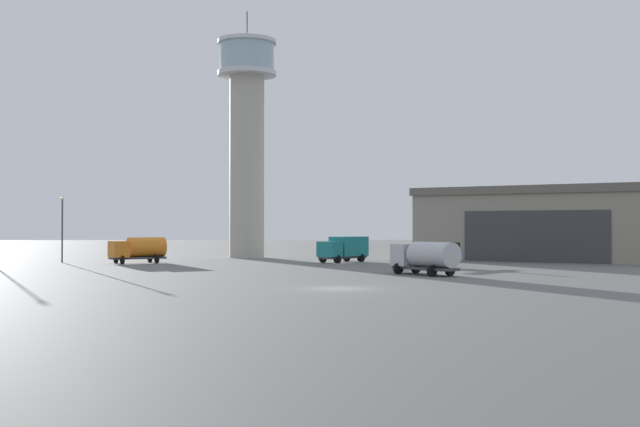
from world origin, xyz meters
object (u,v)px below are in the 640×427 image
truck_box_teal (344,248)px  truck_fuel_tanker_silver (426,256)px  control_tower (247,130)px  airplane_blue (431,255)px  light_post_north (62,223)px  truck_fuel_tanker_orange (138,249)px

truck_box_teal → truck_fuel_tanker_silver: bearing=54.0°
control_tower → truck_box_teal: bearing=-50.6°
airplane_blue → truck_box_teal: bearing=-12.5°
control_tower → light_post_north: (-21.31, -13.94, -12.82)m
truck_box_teal → light_post_north: 33.69m
truck_box_teal → control_tower: bearing=-98.0°
airplane_blue → truck_fuel_tanker_silver: (-3.26, -14.34, 0.44)m
airplane_blue → truck_box_teal: size_ratio=1.11×
control_tower → truck_fuel_tanker_orange: 25.46m
truck_fuel_tanker_orange → light_post_north: 10.01m
truck_box_teal → truck_fuel_tanker_silver: truck_box_teal is taller
airplane_blue → truck_fuel_tanker_orange: (-32.62, 10.13, 0.45)m
truck_fuel_tanker_orange → truck_fuel_tanker_silver: 38.21m
truck_fuel_tanker_orange → truck_fuel_tanker_silver: (29.36, -24.46, -0.01)m
control_tower → airplane_blue: bearing=-51.6°
truck_box_teal → light_post_north: light_post_north is taller
control_tower → airplane_blue: size_ratio=4.47×
truck_box_teal → truck_fuel_tanker_silver: 26.01m
control_tower → airplane_blue: 37.02m
truck_fuel_tanker_orange → light_post_north: (-9.33, 1.99, 3.03)m
truck_fuel_tanker_orange → truck_fuel_tanker_silver: bearing=111.0°
airplane_blue → truck_fuel_tanker_orange: truck_fuel_tanker_orange is taller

